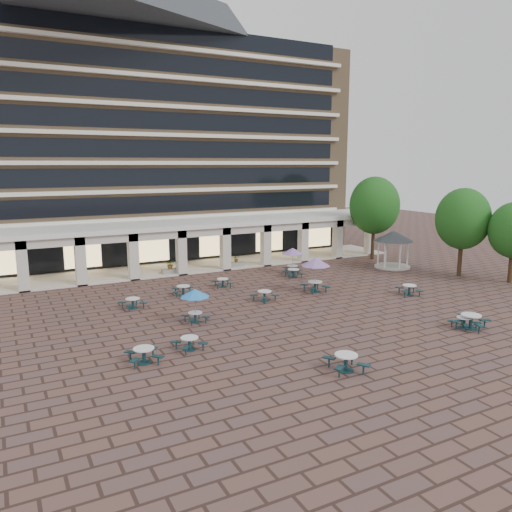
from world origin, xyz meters
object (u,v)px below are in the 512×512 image
Objects in this scene: picnic_table_2 at (464,322)px; gazebo at (393,240)px; picnic_table_1 at (346,361)px; planter_right at (236,263)px; picnic_table_0 at (190,342)px; planter_left at (170,268)px.

picnic_table_2 is 17.74m from gazebo.
picnic_table_1 is 10.28m from picnic_table_2.
gazebo reaches higher than planter_right.
picnic_table_0 reaches higher than picnic_table_2.
picnic_table_2 is at bearing -63.70° from planter_left.
gazebo is at bearing -27.39° from planter_right.
gazebo is at bearing -19.13° from planter_left.
picnic_table_1 is at bearing -88.05° from planter_left.
picnic_table_0 is 26.84m from gazebo.
picnic_table_0 is 1.17× the size of planter_right.
picnic_table_1 reaches higher than picnic_table_0.
planter_right is (-13.06, 6.77, -2.16)m from gazebo.
picnic_table_1 is at bearing -103.27° from planter_right.
picnic_table_2 is 22.59m from planter_right.
picnic_table_1 is at bearing -174.01° from picnic_table_2.
gazebo reaches higher than picnic_table_0.
gazebo is 2.46× the size of planter_left.
picnic_table_2 is 1.04× the size of planter_right.
planter_right reaches higher than picnic_table_2.
gazebo is (24.31, 11.16, 2.17)m from picnic_table_0.
picnic_table_1 is 25.45m from gazebo.
planter_right is at bearing 48.50° from picnic_table_0.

